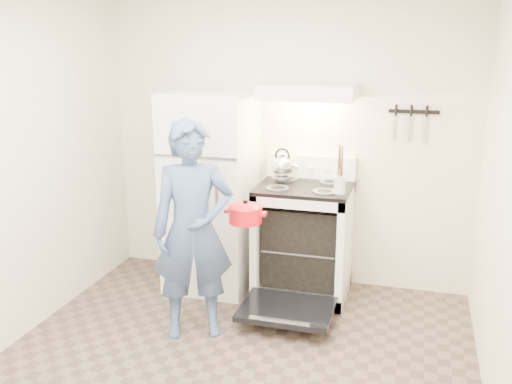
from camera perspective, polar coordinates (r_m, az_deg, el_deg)
floor at (r=3.83m, az=-3.61°, el=-18.59°), size 3.60×3.60×0.00m
back_wall at (r=4.99m, az=3.11°, el=5.04°), size 3.20×0.02×2.50m
refrigerator at (r=4.91m, az=-4.49°, el=0.07°), size 0.70×0.70×1.70m
stove_body at (r=4.84m, az=4.76°, el=-5.01°), size 0.76×0.65×0.92m
cooktop at (r=4.70m, az=4.89°, el=0.44°), size 0.76×0.65×0.03m
backsplash at (r=4.94m, az=5.57°, el=2.53°), size 0.76×0.07×0.20m
oven_door at (r=4.44m, az=3.11°, el=-11.63°), size 0.70×0.54×0.04m
oven_rack at (r=4.85m, az=4.76°, el=-5.23°), size 0.60×0.52×0.01m
range_hood at (r=4.64m, az=5.29°, el=9.97°), size 0.76×0.50×0.12m
knife_strip at (r=4.81m, az=15.51°, el=7.75°), size 0.40×0.02×0.03m
pizza_stone at (r=4.82m, az=4.91°, el=-5.18°), size 0.31×0.31×0.02m
tea_kettle at (r=4.79m, az=2.64°, el=2.69°), size 0.23×0.19×0.29m
utensil_jar at (r=4.37m, az=8.36°, el=0.71°), size 0.10×0.10×0.13m
person at (r=4.09m, az=-6.31°, el=-3.88°), size 0.69×0.59×1.59m
dutch_oven at (r=4.24m, az=-1.07°, el=-2.31°), size 0.32×0.25×0.22m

